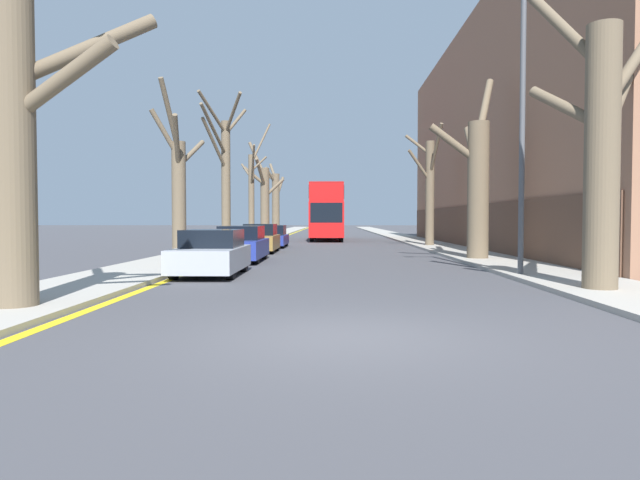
% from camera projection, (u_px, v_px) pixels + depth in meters
% --- Properties ---
extents(ground_plane, '(300.00, 300.00, 0.00)m').
position_uv_depth(ground_plane, '(344.00, 337.00, 8.27)').
color(ground_plane, '#424247').
extents(sidewalk_left, '(2.83, 120.00, 0.12)m').
position_uv_depth(sidewalk_left, '(271.00, 235.00, 58.35)').
color(sidewalk_left, '#A39E93').
rests_on(sidewalk_left, ground).
extents(sidewalk_right, '(2.83, 120.00, 0.12)m').
position_uv_depth(sidewalk_right, '(395.00, 235.00, 58.10)').
color(sidewalk_right, '#A39E93').
rests_on(sidewalk_right, ground).
extents(building_facade_right, '(10.08, 37.39, 13.38)m').
position_uv_depth(building_facade_right, '(551.00, 134.00, 33.42)').
color(building_facade_right, '#93664C').
rests_on(building_facade_right, ground).
extents(kerb_line_stripe, '(0.24, 120.00, 0.01)m').
position_uv_depth(kerb_line_stripe, '(287.00, 236.00, 58.32)').
color(kerb_line_stripe, yellow).
rests_on(kerb_line_stripe, ground).
extents(street_tree_left_0, '(3.67, 2.93, 7.22)m').
position_uv_depth(street_tree_left_0, '(18.00, 123.00, 10.35)').
color(street_tree_left_0, brown).
rests_on(street_tree_left_0, ground).
extents(street_tree_left_1, '(1.59, 3.06, 6.61)m').
position_uv_depth(street_tree_left_1, '(178.00, 191.00, 21.00)').
color(street_tree_left_1, brown).
rests_on(street_tree_left_1, ground).
extents(street_tree_left_2, '(2.24, 3.77, 8.17)m').
position_uv_depth(street_tree_left_2, '(225.00, 174.00, 30.46)').
color(street_tree_left_2, brown).
rests_on(street_tree_left_2, ground).
extents(street_tree_left_3, '(2.20, 4.31, 8.72)m').
position_uv_depth(street_tree_left_3, '(252.00, 192.00, 40.28)').
color(street_tree_left_3, brown).
rests_on(street_tree_left_3, ground).
extents(street_tree_left_4, '(3.42, 4.57, 8.56)m').
position_uv_depth(street_tree_left_4, '(264.00, 198.00, 49.74)').
color(street_tree_left_4, brown).
rests_on(street_tree_left_4, ground).
extents(street_tree_left_5, '(2.66, 3.58, 7.62)m').
position_uv_depth(street_tree_left_5, '(275.00, 200.00, 58.57)').
color(street_tree_left_5, brown).
rests_on(street_tree_left_5, ground).
extents(street_tree_right_0, '(3.80, 2.80, 7.97)m').
position_uv_depth(street_tree_right_0, '(601.00, 140.00, 13.11)').
color(street_tree_right_0, brown).
rests_on(street_tree_right_0, ground).
extents(street_tree_right_1, '(3.20, 2.62, 7.84)m').
position_uv_depth(street_tree_right_1, '(477.00, 182.00, 23.29)').
color(street_tree_right_1, brown).
rests_on(street_tree_right_1, ground).
extents(street_tree_right_2, '(1.91, 4.00, 7.28)m').
position_uv_depth(street_tree_right_2, '(429.00, 188.00, 34.83)').
color(street_tree_right_2, brown).
rests_on(street_tree_right_2, ground).
extents(double_decker_bus, '(2.60, 10.46, 4.43)m').
position_uv_depth(double_decker_bus, '(327.00, 209.00, 46.18)').
color(double_decker_bus, red).
rests_on(double_decker_bus, ground).
extents(parked_car_0, '(1.84, 4.04, 1.39)m').
position_uv_depth(parked_car_0, '(212.00, 254.00, 17.29)').
color(parked_car_0, '#9EA3AD').
rests_on(parked_car_0, ground).
extents(parked_car_1, '(1.81, 4.40, 1.43)m').
position_uv_depth(parked_car_1, '(241.00, 245.00, 22.95)').
color(parked_car_1, navy).
rests_on(parked_car_1, ground).
extents(parked_car_2, '(1.71, 4.04, 1.46)m').
position_uv_depth(parked_car_2, '(260.00, 239.00, 29.16)').
color(parked_car_2, olive).
rests_on(parked_car_2, ground).
extents(parked_car_3, '(1.87, 4.26, 1.34)m').
position_uv_depth(parked_car_3, '(271.00, 237.00, 34.47)').
color(parked_car_3, navy).
rests_on(parked_car_3, ground).
extents(lamp_post, '(1.40, 0.20, 9.12)m').
position_uv_depth(lamp_post, '(519.00, 104.00, 16.40)').
color(lamp_post, '#4C4F54').
rests_on(lamp_post, ground).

